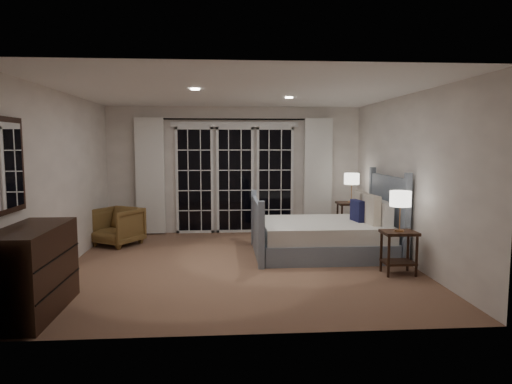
{
  "coord_description": "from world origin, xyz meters",
  "views": [
    {
      "loc": [
        -0.25,
        -6.58,
        1.77
      ],
      "look_at": [
        0.25,
        0.21,
        1.05
      ],
      "focal_mm": 32.0,
      "sensor_mm": 36.0,
      "label": 1
    }
  ],
  "objects": [
    {
      "name": "nightstand_right",
      "position": [
        2.18,
        1.81,
        0.44
      ],
      "size": [
        0.52,
        0.41,
        0.67
      ],
      "color": "#321F10",
      "rests_on": "floor"
    },
    {
      "name": "armchair",
      "position": [
        -2.1,
        1.45,
        0.33
      ],
      "size": [
        0.98,
        0.99,
        0.66
      ],
      "primitive_type": "imported",
      "rotation": [
        0.0,
        0.0,
        -0.55
      ],
      "color": "brown",
      "rests_on": "floor"
    },
    {
      "name": "curtain_rod",
      "position": [
        0.0,
        2.4,
        2.25
      ],
      "size": [
        3.5,
        0.03,
        0.03
      ],
      "primitive_type": "cylinder",
      "rotation": [
        0.0,
        1.57,
        0.0
      ],
      "color": "black",
      "rests_on": "wall_back"
    },
    {
      "name": "curtain_right",
      "position": [
        1.65,
        2.38,
        1.15
      ],
      "size": [
        0.55,
        0.1,
        2.25
      ],
      "primitive_type": "cube",
      "color": "white",
      "rests_on": "curtain_rod"
    },
    {
      "name": "downlight_b",
      "position": [
        -0.6,
        -0.4,
        2.49
      ],
      "size": [
        0.12,
        0.12,
        0.01
      ],
      "primitive_type": "cylinder",
      "color": "white",
      "rests_on": "ceiling"
    },
    {
      "name": "wall_back",
      "position": [
        0.0,
        2.5,
        1.25
      ],
      "size": [
        5.0,
        0.02,
        2.5
      ],
      "primitive_type": "cube",
      "color": "white",
      "rests_on": "floor"
    },
    {
      "name": "lamp_left",
      "position": [
        2.14,
        -0.66,
        1.03
      ],
      "size": [
        0.28,
        0.28,
        0.55
      ],
      "color": "#BE814C",
      "rests_on": "nightstand_left"
    },
    {
      "name": "nightstand_left",
      "position": [
        2.14,
        -0.66,
        0.39
      ],
      "size": [
        0.45,
        0.36,
        0.59
      ],
      "color": "#321F10",
      "rests_on": "floor"
    },
    {
      "name": "wall_left",
      "position": [
        -2.5,
        0.0,
        1.25
      ],
      "size": [
        0.02,
        5.0,
        2.5
      ],
      "primitive_type": "cube",
      "color": "white",
      "rests_on": "floor"
    },
    {
      "name": "wall_front",
      "position": [
        0.0,
        -2.5,
        1.25
      ],
      "size": [
        5.0,
        0.02,
        2.5
      ],
      "primitive_type": "cube",
      "color": "white",
      "rests_on": "floor"
    },
    {
      "name": "french_doors",
      "position": [
        0.0,
        2.46,
        1.09
      ],
      "size": [
        2.5,
        0.04,
        2.2
      ],
      "color": "black",
      "rests_on": "wall_back"
    },
    {
      "name": "dresser",
      "position": [
        -2.23,
        -1.8,
        0.46
      ],
      "size": [
        0.55,
        1.29,
        0.92
      ],
      "color": "#321F10",
      "rests_on": "floor"
    },
    {
      "name": "lamp_right",
      "position": [
        2.18,
        1.81,
        1.11
      ],
      "size": [
        0.28,
        0.28,
        0.55
      ],
      "color": "#BE814C",
      "rests_on": "nightstand_right"
    },
    {
      "name": "floor",
      "position": [
        0.0,
        0.0,
        0.0
      ],
      "size": [
        5.0,
        5.0,
        0.0
      ],
      "primitive_type": "plane",
      "color": "brown",
      "rests_on": "ground"
    },
    {
      "name": "bed",
      "position": [
        1.42,
        0.52,
        0.32
      ],
      "size": [
        2.17,
        1.55,
        1.26
      ],
      "color": "gray",
      "rests_on": "floor"
    },
    {
      "name": "mirror",
      "position": [
        -2.47,
        -1.8,
        1.55
      ],
      "size": [
        0.05,
        0.85,
        1.0
      ],
      "color": "#321F10",
      "rests_on": "wall_left"
    },
    {
      "name": "ceiling",
      "position": [
        0.0,
        0.0,
        2.5
      ],
      "size": [
        5.0,
        5.0,
        0.0
      ],
      "primitive_type": "plane",
      "rotation": [
        3.14,
        0.0,
        0.0
      ],
      "color": "white",
      "rests_on": "wall_back"
    },
    {
      "name": "downlight_a",
      "position": [
        0.8,
        0.6,
        2.49
      ],
      "size": [
        0.12,
        0.12,
        0.01
      ],
      "primitive_type": "cylinder",
      "color": "white",
      "rests_on": "ceiling"
    },
    {
      "name": "curtain_left",
      "position": [
        -1.65,
        2.38,
        1.15
      ],
      "size": [
        0.55,
        0.1,
        2.25
      ],
      "primitive_type": "cube",
      "color": "white",
      "rests_on": "curtain_rod"
    },
    {
      "name": "wall_right",
      "position": [
        2.5,
        0.0,
        1.25
      ],
      "size": [
        0.02,
        5.0,
        2.5
      ],
      "primitive_type": "cube",
      "color": "white",
      "rests_on": "floor"
    }
  ]
}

